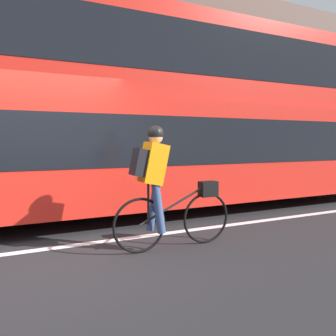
# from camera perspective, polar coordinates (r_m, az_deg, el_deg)

# --- Properties ---
(ground_plane) EXTENTS (80.00, 80.00, 0.00)m
(ground_plane) POSITION_cam_1_polar(r_m,az_deg,el_deg) (4.77, -20.05, -13.87)
(ground_plane) COLOR #232326
(road_center_line) EXTENTS (50.00, 0.14, 0.01)m
(road_center_line) POSITION_cam_1_polar(r_m,az_deg,el_deg) (4.97, -20.28, -13.05)
(road_center_line) COLOR silver
(road_center_line) RESTS_ON ground_plane
(sidewalk_curb) EXTENTS (60.00, 1.76, 0.12)m
(sidewalk_curb) POSITION_cam_1_polar(r_m,az_deg,el_deg) (9.28, -22.63, -4.59)
(sidewalk_curb) COLOR gray
(sidewalk_curb) RESTS_ON ground_plane
(building_facade) EXTENTS (60.00, 0.30, 6.95)m
(building_facade) POSITION_cam_1_polar(r_m,az_deg,el_deg) (10.39, -23.50, 15.27)
(building_facade) COLOR brown
(building_facade) RESTS_ON ground_plane
(bus) EXTENTS (11.22, 2.53, 3.90)m
(bus) POSITION_cam_1_polar(r_m,az_deg,el_deg) (7.16, 0.96, 9.93)
(bus) COLOR black
(bus) RESTS_ON ground_plane
(cyclist_on_bike) EXTENTS (1.78, 0.32, 1.70)m
(cyclist_on_bike) POSITION_cam_1_polar(r_m,az_deg,el_deg) (4.46, -0.94, -2.86)
(cyclist_on_bike) COLOR black
(cyclist_on_bike) RESTS_ON ground_plane
(trash_bin) EXTENTS (0.48, 0.48, 0.87)m
(trash_bin) POSITION_cam_1_polar(r_m,az_deg,el_deg) (12.23, 16.76, 0.05)
(trash_bin) COLOR #262628
(trash_bin) RESTS_ON sidewalk_curb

